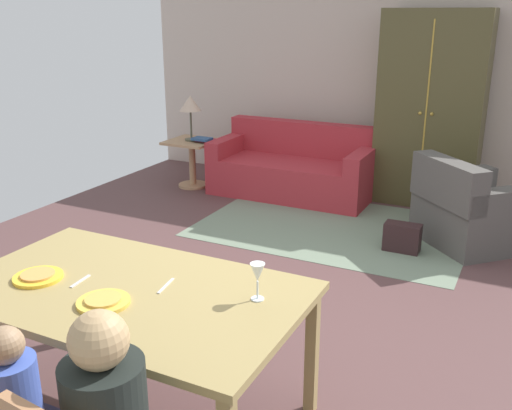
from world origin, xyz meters
name	(u,v)px	position (x,y,z in m)	size (l,w,h in m)	color
ground_plane	(295,291)	(0.00, 0.45, -0.01)	(6.60, 6.10, 0.02)	brown
back_wall	(401,76)	(0.00, 3.55, 1.35)	(6.60, 0.10, 2.70)	beige
dining_table	(129,300)	(-0.19, -1.29, 0.69)	(1.74, 1.03, 0.76)	#9D874F
plate_near_man	(38,277)	(-0.67, -1.41, 0.77)	(0.25, 0.25, 0.02)	yellow
pizza_near_man	(38,274)	(-0.67, -1.41, 0.78)	(0.17, 0.17, 0.01)	#E0994A
plate_near_child	(103,302)	(-0.19, -1.47, 0.77)	(0.25, 0.25, 0.02)	gold
pizza_near_child	(103,299)	(-0.19, -1.47, 0.78)	(0.17, 0.17, 0.01)	gold
wine_glass	(258,274)	(0.44, -1.11, 0.89)	(0.07, 0.07, 0.19)	silver
fork	(80,281)	(-0.45, -1.34, 0.76)	(0.02, 0.15, 0.01)	silver
knife	(166,286)	(-0.03, -1.19, 0.76)	(0.01, 0.17, 0.01)	silver
area_rug	(333,227)	(-0.19, 1.89, 0.00)	(2.60, 1.80, 0.01)	gray
couch	(293,169)	(-0.99, 2.75, 0.30)	(1.86, 0.86, 0.82)	#A92B34
armchair	(471,211)	(1.07, 2.06, 0.32)	(1.21, 1.21, 0.82)	#4E4B47
armoire	(431,110)	(0.45, 3.16, 1.05)	(1.10, 0.59, 2.10)	#4C4627
side_table	(192,157)	(-2.23, 2.49, 0.38)	(0.56, 0.56, 0.58)	tan
table_lamp	(190,105)	(-2.23, 2.49, 1.01)	(0.26, 0.26, 0.54)	#4A4B38
book_lower	(206,140)	(-2.05, 2.53, 0.59)	(0.22, 0.16, 0.03)	#A02239
book_upper	(202,139)	(-2.06, 2.45, 0.62)	(0.22, 0.16, 0.03)	#2B5082
handbag	(402,238)	(0.56, 1.59, 0.13)	(0.32, 0.16, 0.26)	#2F1C1E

